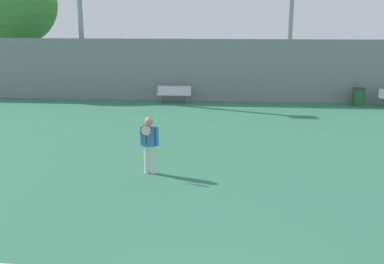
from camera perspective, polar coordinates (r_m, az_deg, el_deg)
name	(u,v)px	position (r m, az deg, el deg)	size (l,w,h in m)	color
tennis_player	(149,142)	(12.21, -5.45, -1.27)	(0.52, 0.42, 1.57)	silver
bench_courtside_far	(174,93)	(22.78, -2.30, 5.03)	(1.70, 0.40, 0.85)	silver
trash_bin	(358,97)	(23.41, 20.39, 4.19)	(0.61, 0.61, 0.87)	#235B33
back_fence	(231,71)	(23.07, 5.02, 7.76)	(33.23, 0.06, 3.17)	gray
tree_green_broad	(16,4)	(28.82, -21.43, 14.89)	(4.68, 4.68, 7.34)	brown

